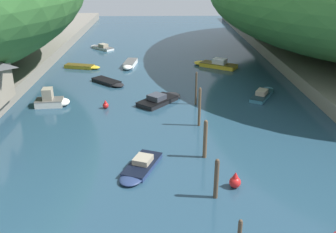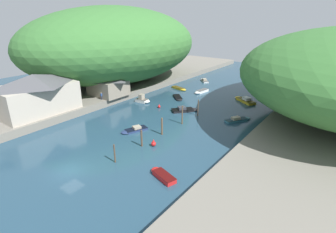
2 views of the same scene
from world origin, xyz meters
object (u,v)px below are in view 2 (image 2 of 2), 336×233
at_px(boathouse_shed, 108,83).
at_px(boat_red_skiff, 143,100).
at_px(boat_navy_launch, 244,100).
at_px(boat_small_dinghy, 204,80).
at_px(boat_far_upstream, 162,175).
at_px(waterfront_building, 36,93).
at_px(person_on_quay, 103,94).
at_px(boat_near_quay, 178,98).
at_px(boat_yellow_tender, 180,89).
at_px(boat_moored_right, 134,130).
at_px(boat_white_cruiser, 185,110).
at_px(boat_cabin_cruiser, 201,91).
at_px(boat_mid_channel, 239,119).
at_px(person_by_boathouse, 101,95).
at_px(channel_buoy_near, 154,143).
at_px(channel_buoy_far, 159,106).

bearing_deg(boathouse_shed, boat_red_skiff, 28.32).
relative_size(boat_navy_launch, boat_small_dinghy, 1.37).
xyz_separation_m(boat_navy_launch, boat_far_upstream, (3.38, -36.40, -0.08)).
distance_m(waterfront_building, boat_red_skiff, 22.75).
xyz_separation_m(boat_small_dinghy, person_on_quay, (-7.77, -33.39, 2.17)).
height_order(boat_near_quay, person_on_quay, person_on_quay).
relative_size(boat_yellow_tender, person_on_quay, 3.13).
bearing_deg(boat_near_quay, boat_moored_right, 56.13).
bearing_deg(person_on_quay, boat_far_upstream, -126.15).
height_order(boathouse_shed, boat_yellow_tender, boathouse_shed).
bearing_deg(boat_white_cruiser, boat_cabin_cruiser, 146.82).
distance_m(boat_far_upstream, boat_mid_channel, 23.94).
bearing_deg(person_by_boathouse, boat_cabin_cruiser, -33.22).
bearing_deg(boathouse_shed, boat_yellow_tender, 66.99).
relative_size(boat_white_cruiser, channel_buoy_near, 4.84).
bearing_deg(boat_far_upstream, boat_mid_channel, 16.29).
bearing_deg(person_on_quay, boat_red_skiff, -54.11).
xyz_separation_m(boat_mid_channel, channel_buoy_far, (-17.14, -3.38, 0.08)).
distance_m(waterfront_building, channel_buoy_near, 26.47).
bearing_deg(channel_buoy_near, boat_yellow_tender, 117.37).
xyz_separation_m(channel_buoy_far, person_on_quay, (-12.13, -5.46, 2.10)).
distance_m(boat_yellow_tender, person_on_quay, 22.23).
height_order(waterfront_building, boat_yellow_tender, waterfront_building).
distance_m(boat_white_cruiser, boat_small_dinghy, 28.01).
distance_m(boat_yellow_tender, boat_red_skiff, 14.60).
distance_m(boathouse_shed, boat_near_quay, 17.26).
distance_m(boat_far_upstream, channel_buoy_near, 8.57).
bearing_deg(channel_buoy_near, channel_buoy_far, 125.64).
distance_m(boat_small_dinghy, boat_red_skiff, 27.04).
xyz_separation_m(boat_navy_launch, channel_buoy_near, (-2.87, -30.53, 0.06)).
bearing_deg(channel_buoy_near, boat_navy_launch, 84.63).
bearing_deg(boat_small_dinghy, boat_red_skiff, -137.72).
xyz_separation_m(boat_cabin_cruiser, channel_buoy_near, (9.23, -30.83, 0.12)).
bearing_deg(boat_yellow_tender, boat_cabin_cruiser, 110.36).
bearing_deg(boat_cabin_cruiser, boat_mid_channel, 148.26).
relative_size(waterfront_building, boat_white_cruiser, 2.65).
xyz_separation_m(boat_navy_launch, boat_cabin_cruiser, (-12.10, 0.30, -0.05)).
height_order(boat_cabin_cruiser, boat_moored_right, boat_moored_right).
relative_size(boathouse_shed, boat_red_skiff, 2.34).
bearing_deg(boat_white_cruiser, boat_navy_launch, 101.12).
relative_size(boat_cabin_cruiser, boat_near_quay, 1.09).
height_order(channel_buoy_near, channel_buoy_far, channel_buoy_near).
xyz_separation_m(boat_navy_launch, channel_buoy_far, (-13.41, -15.84, -0.04)).
xyz_separation_m(boat_moored_right, channel_buoy_near, (6.47, -2.29, 0.20)).
relative_size(waterfront_building, boat_near_quay, 3.24).
height_order(boat_small_dinghy, boat_mid_channel, boat_small_dinghy).
height_order(boat_cabin_cruiser, boat_mid_channel, boat_mid_channel).
height_order(boat_yellow_tender, boat_small_dinghy, boat_small_dinghy).
relative_size(channel_buoy_near, person_on_quay, 0.69).
bearing_deg(boat_navy_launch, boat_yellow_tender, 123.74).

